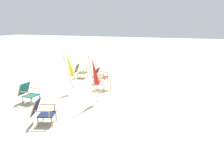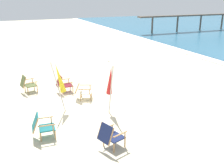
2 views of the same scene
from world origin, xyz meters
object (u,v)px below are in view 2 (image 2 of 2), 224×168
(umbrella_furled_yellow, at_px, (59,78))
(beach_chair_back_right, at_px, (27,84))
(beach_chair_far_center, at_px, (110,135))
(umbrella_furled_red, at_px, (110,81))
(beach_chair_front_left, at_px, (63,84))
(beach_chair_mid_center, at_px, (42,125))
(beach_chair_back_left, at_px, (82,90))

(umbrella_furled_yellow, bearing_deg, beach_chair_back_right, -160.60)
(beach_chair_far_center, bearing_deg, umbrella_furled_red, 157.51)
(beach_chair_front_left, bearing_deg, beach_chair_far_center, 2.28)
(beach_chair_front_left, height_order, beach_chair_mid_center, beach_chair_mid_center)
(beach_chair_back_left, distance_m, umbrella_furled_red, 2.18)
(beach_chair_back_left, height_order, umbrella_furled_yellow, umbrella_furled_yellow)
(beach_chair_front_left, relative_size, beach_chair_far_center, 0.96)
(beach_chair_mid_center, bearing_deg, umbrella_furled_red, 105.29)
(beach_chair_far_center, relative_size, umbrella_furled_red, 0.41)
(beach_chair_back_left, distance_m, beach_chair_back_right, 2.72)
(beach_chair_front_left, xyz_separation_m, umbrella_furled_red, (3.02, 1.08, 0.91))
(umbrella_furled_yellow, bearing_deg, beach_chair_far_center, 14.09)
(beach_chair_back_right, bearing_deg, beach_chair_front_left, 67.15)
(beach_chair_back_left, xyz_separation_m, beach_chair_back_right, (-1.74, -2.09, 0.00))
(beach_chair_back_right, height_order, umbrella_furled_red, umbrella_furled_red)
(beach_chair_front_left, bearing_deg, beach_chair_back_right, -112.85)
(beach_chair_far_center, xyz_separation_m, umbrella_furled_red, (-2.12, 0.88, 0.91))
(beach_chair_far_center, height_order, umbrella_furled_red, umbrella_furled_red)
(beach_chair_front_left, bearing_deg, umbrella_furled_yellow, -15.05)
(beach_chair_front_left, xyz_separation_m, umbrella_furled_yellow, (2.09, -0.56, 0.93))
(beach_chair_back_left, distance_m, beach_chair_mid_center, 3.37)
(beach_chair_far_center, xyz_separation_m, beach_chair_back_right, (-5.77, -1.72, 0.00))
(beach_chair_back_left, distance_m, beach_chair_far_center, 4.05)
(beach_chair_back_left, distance_m, umbrella_furled_yellow, 1.76)
(umbrella_furled_red, bearing_deg, beach_chair_back_left, -165.02)
(beach_chair_mid_center, xyz_separation_m, umbrella_furled_yellow, (-1.65, 0.97, 0.93))
(beach_chair_back_left, relative_size, umbrella_furled_red, 0.42)
(beach_chair_front_left, distance_m, beach_chair_back_left, 1.24)
(beach_chair_front_left, distance_m, beach_chair_mid_center, 4.03)
(beach_chair_back_left, relative_size, beach_chair_back_right, 1.06)
(beach_chair_mid_center, bearing_deg, beach_chair_back_left, 141.47)
(umbrella_furled_red, bearing_deg, beach_chair_mid_center, -74.71)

